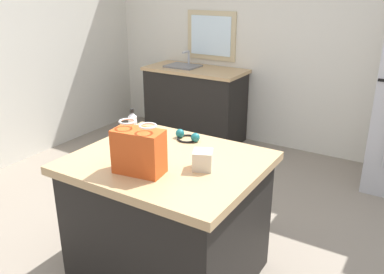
{
  "coord_description": "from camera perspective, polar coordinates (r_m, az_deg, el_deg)",
  "views": [
    {
      "loc": [
        1.34,
        -2.22,
        1.93
      ],
      "look_at": [
        -0.03,
        0.0,
        0.93
      ],
      "focal_mm": 38.15,
      "sensor_mm": 36.0,
      "label": 1
    }
  ],
  "objects": [
    {
      "name": "ground",
      "position": [
        3.23,
        0.36,
        -15.62
      ],
      "size": [
        6.28,
        6.28,
        0.0
      ],
      "primitive_type": "plane",
      "color": "gray"
    },
    {
      "name": "back_wall",
      "position": [
        4.88,
        15.45,
        12.47
      ],
      "size": [
        5.23,
        0.13,
        2.53
      ],
      "color": "silver",
      "rests_on": "ground"
    },
    {
      "name": "kitchen_island",
      "position": [
        2.79,
        -3.29,
        -11.23
      ],
      "size": [
        1.18,
        0.99,
        0.88
      ],
      "color": "black",
      "rests_on": "ground"
    },
    {
      "name": "sink_counter",
      "position": [
        5.22,
        0.39,
        4.8
      ],
      "size": [
        1.25,
        0.59,
        1.1
      ],
      "color": "black",
      "rests_on": "ground"
    },
    {
      "name": "shopping_bag",
      "position": [
        2.37,
        -7.44,
        -1.96
      ],
      "size": [
        0.31,
        0.19,
        0.31
      ],
      "color": "#DB511E",
      "rests_on": "kitchen_island"
    },
    {
      "name": "small_box",
      "position": [
        2.42,
        1.52,
        -3.23
      ],
      "size": [
        0.15,
        0.15,
        0.12
      ],
      "primitive_type": "cube",
      "rotation": [
        0.0,
        0.0,
        0.41
      ],
      "color": "beige",
      "rests_on": "kitchen_island"
    },
    {
      "name": "bottle",
      "position": [
        2.9,
        -8.27,
        1.59
      ],
      "size": [
        0.06,
        0.06,
        0.22
      ],
      "color": "white",
      "rests_on": "kitchen_island"
    },
    {
      "name": "ear_defenders",
      "position": [
        2.88,
        -0.63,
        0.06
      ],
      "size": [
        0.2,
        0.16,
        0.06
      ],
      "color": "black",
      "rests_on": "kitchen_island"
    }
  ]
}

